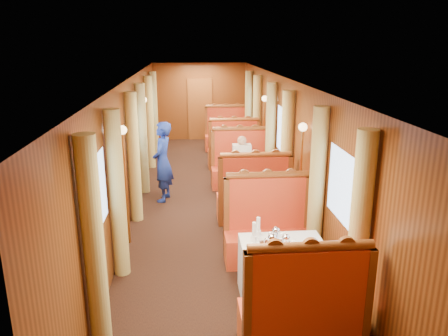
{
  "coord_description": "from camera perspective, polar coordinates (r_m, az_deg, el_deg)",
  "views": [
    {
      "loc": [
        -0.4,
        -8.38,
        3.19
      ],
      "look_at": [
        0.21,
        -1.11,
        1.05
      ],
      "focal_mm": 35.0,
      "sensor_mm": 36.0,
      "label": 1
    }
  ],
  "objects": [
    {
      "name": "cup_outboard",
      "position": [
        5.69,
        4.48,
        -7.92
      ],
      "size": [
        0.08,
        0.08,
        0.26
      ],
      "rotation": [
        0.0,
        0.0,
        0.24
      ],
      "color": "white",
      "rests_on": "table_near"
    },
    {
      "name": "banquette_near_fwd",
      "position": [
        4.89,
        10.2,
        -18.39
      ],
      "size": [
        1.3,
        0.55,
        1.34
      ],
      "color": "#B51714",
      "rests_on": "floor"
    },
    {
      "name": "curtain_left_near_a",
      "position": [
        4.68,
        -16.64,
        -9.93
      ],
      "size": [
        0.22,
        0.22,
        2.35
      ],
      "primitive_type": "cylinder",
      "color": "tan",
      "rests_on": "floor"
    },
    {
      "name": "sconce_right_fore",
      "position": [
        7.11,
        10.07,
        1.36
      ],
      "size": [
        0.14,
        0.14,
        1.95
      ],
      "color": "#BF8C3F",
      "rests_on": "floor"
    },
    {
      "name": "wall_left",
      "position": [
        8.68,
        -11.94,
        3.06
      ],
      "size": [
        0.01,
        12.0,
        2.5
      ],
      "primitive_type": null,
      "rotation": [
        1.57,
        0.0,
        1.57
      ],
      "color": "brown",
      "rests_on": "floor"
    },
    {
      "name": "window_left_near",
      "position": [
        5.3,
        -16.35,
        -3.53
      ],
      "size": [
        0.01,
        1.2,
        0.9
      ],
      "primitive_type": null,
      "rotation": [
        1.57,
        0.0,
        1.57
      ],
      "color": "#8CADD8",
      "rests_on": "wall_left"
    },
    {
      "name": "curtain_right_mid_a",
      "position": [
        8.07,
        8.14,
        1.7
      ],
      "size": [
        0.22,
        0.22,
        2.35
      ],
      "primitive_type": "cylinder",
      "color": "tan",
      "rests_on": "floor"
    },
    {
      "name": "table_far",
      "position": [
        12.27,
        0.75,
        3.07
      ],
      "size": [
        1.05,
        0.72,
        0.75
      ],
      "primitive_type": "cube",
      "color": "white",
      "rests_on": "floor"
    },
    {
      "name": "sconce_right_aft",
      "position": [
        10.45,
        5.26,
        6.32
      ],
      "size": [
        0.14,
        0.14,
        1.95
      ],
      "color": "#BF8C3F",
      "rests_on": "floor"
    },
    {
      "name": "teapot_left",
      "position": [
        5.41,
        6.28,
        -9.71
      ],
      "size": [
        0.23,
        0.2,
        0.15
      ],
      "primitive_type": null,
      "rotation": [
        0.0,
        0.0,
        -0.41
      ],
      "color": "silver",
      "rests_on": "tea_tray"
    },
    {
      "name": "table_mid",
      "position": [
        8.92,
        2.89,
        -2.09
      ],
      "size": [
        1.05,
        0.72,
        0.75
      ],
      "primitive_type": "cube",
      "color": "white",
      "rests_on": "floor"
    },
    {
      "name": "sconce_left_fore",
      "position": [
        6.95,
        -12.88,
        0.85
      ],
      "size": [
        0.14,
        0.14,
        1.95
      ],
      "color": "#BF8C3F",
      "rests_on": "floor"
    },
    {
      "name": "wall_right",
      "position": [
        8.81,
        7.82,
        3.46
      ],
      "size": [
        0.01,
        12.0,
        2.5
      ],
      "primitive_type": null,
      "rotation": [
        1.57,
        0.0,
        -1.57
      ],
      "color": "brown",
      "rests_on": "floor"
    },
    {
      "name": "curtain_right_far_a",
      "position": [
        11.42,
        4.3,
        6.13
      ],
      "size": [
        0.22,
        0.22,
        2.35
      ],
      "primitive_type": "cylinder",
      "color": "tan",
      "rests_on": "floor"
    },
    {
      "name": "banquette_mid_aft",
      "position": [
        9.86,
        2.12,
        0.04
      ],
      "size": [
        1.3,
        0.55,
        1.34
      ],
      "color": "#B51714",
      "rests_on": "floor"
    },
    {
      "name": "tea_tray",
      "position": [
        5.53,
        6.6,
        -9.89
      ],
      "size": [
        0.37,
        0.3,
        0.01
      ],
      "primitive_type": "cube",
      "rotation": [
        0.0,
        0.0,
        0.13
      ],
      "color": "silver",
      "rests_on": "table_near"
    },
    {
      "name": "banquette_far_aft",
      "position": [
        13.24,
        0.33,
        4.28
      ],
      "size": [
        1.3,
        0.55,
        1.34
      ],
      "color": "#B51714",
      "rests_on": "floor"
    },
    {
      "name": "window_right_near",
      "position": [
        5.52,
        15.48,
        -2.67
      ],
      "size": [
        0.01,
        1.2,
        0.9
      ],
      "primitive_type": null,
      "rotation": [
        1.57,
        0.0,
        -1.57
      ],
      "color": "#8CADD8",
      "rests_on": "wall_right"
    },
    {
      "name": "teapot_back",
      "position": [
        5.61,
        6.77,
        -8.77
      ],
      "size": [
        0.18,
        0.14,
        0.14
      ],
      "primitive_type": null,
      "rotation": [
        0.0,
        0.0,
        0.03
      ],
      "color": "silver",
      "rests_on": "tea_tray"
    },
    {
      "name": "steward",
      "position": [
        8.93,
        -8.01,
        0.79
      ],
      "size": [
        0.51,
        0.67,
        1.64
      ],
      "primitive_type": "imported",
      "rotation": [
        0.0,
        0.0,
        -1.77
      ],
      "color": "navy",
      "rests_on": "floor"
    },
    {
      "name": "curtain_right_near_a",
      "position": [
        4.91,
        17.16,
        -8.7
      ],
      "size": [
        0.22,
        0.22,
        2.35
      ],
      "primitive_type": "cylinder",
      "color": "tan",
      "rests_on": "floor"
    },
    {
      "name": "curtain_left_mid_a",
      "position": [
        7.93,
        -11.71,
        1.26
      ],
      "size": [
        0.22,
        0.22,
        2.35
      ],
      "primitive_type": "cylinder",
      "color": "tan",
      "rests_on": "floor"
    },
    {
      "name": "window_left_mid",
      "position": [
        8.63,
        -11.92,
        4.35
      ],
      "size": [
        0.01,
        1.2,
        0.9
      ],
      "primitive_type": null,
      "rotation": [
        1.57,
        0.0,
        1.57
      ],
      "color": "#8CADD8",
      "rests_on": "wall_left"
    },
    {
      "name": "window_left_far",
      "position": [
        12.06,
        -9.96,
        7.8
      ],
      "size": [
        0.01,
        1.2,
        0.9
      ],
      "primitive_type": null,
      "rotation": [
        1.57,
        0.0,
        1.57
      ],
      "color": "#8CADD8",
      "rests_on": "wall_left"
    },
    {
      "name": "curtain_right_far_b",
      "position": [
        12.95,
        3.23,
        7.36
      ],
      "size": [
        0.22,
        0.22,
        2.35
      ],
      "primitive_type": "cylinder",
      "color": "tan",
      "rests_on": "floor"
    },
    {
      "name": "curtain_right_near_b",
      "position": [
        6.27,
        12.0,
        -2.79
      ],
      "size": [
        0.22,
        0.22,
        2.35
      ],
      "primitive_type": "cylinder",
      "color": "tan",
      "rests_on": "floor"
    },
    {
      "name": "passenger",
      "position": [
        9.51,
        2.35,
        1.4
      ],
      "size": [
        0.4,
        0.44,
        0.76
      ],
      "color": "beige",
      "rests_on": "banquette_mid_aft"
    },
    {
      "name": "ceiling",
      "position": [
        8.42,
        -2.07,
        11.63
      ],
      "size": [
        3.0,
        12.0,
        0.01
      ],
      "primitive_type": null,
      "rotation": [
        3.14,
        0.0,
        0.0
      ],
      "color": "silver",
      "rests_on": "wall_left"
    },
    {
      "name": "fruit_plate",
      "position": [
        5.5,
        10.85,
        -10.1
      ],
      "size": [
        0.23,
        0.23,
        0.05
      ],
      "rotation": [
        0.0,
        0.0,
        0.11
      ],
      "color": "white",
      "rests_on": "table_near"
    },
    {
      "name": "rose_vase_mid",
      "position": [
        8.76,
        2.83,
        1.35
      ],
      "size": [
        0.06,
        0.06,
        0.36
      ],
      "rotation": [
        0.0,
        0.0,
        -0.01
      ],
      "color": "silver",
      "rests_on": "table_mid"
    },
    {
      "name": "rose_vase_far",
      "position": [
        12.15,
        0.7,
        5.6
      ],
      "size": [
        0.06,
        0.06,
        0.36
      ],
      "rotation": [
        0.0,
        0.0,
        0.18
      ],
      "color": "silver",
      "rests_on": "table_far"
    },
    {
      "name": "banquette_mid_fwd",
      "position": [
        7.96,
        3.85,
        -4.05
      ],
      "size": [
        1.3,
        0.55,
        1.34
      ],
      "color": "#B51714",
      "rests_on": "floor"
    },
    {
      "name": "banquette_far_fwd",
      "position": [
        11.28,
        1.24,
        2.13
      ],
      "size": [
        1.3,
        0.55,
        1.34
      ],
      "color": "#B51714",
      "rests_on": "floor"
    },
    {
      "name": "banquette_near_aft",
      "position": [
        6.62,
        5.74,
        -8.47
      ],
      "size": [
        1.3,
        0.55,
        1.34
      ],
      "color": "#B51714",
      "rests_on": "floor"
    },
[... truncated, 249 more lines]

